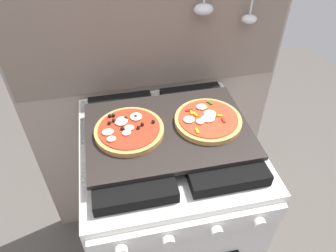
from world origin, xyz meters
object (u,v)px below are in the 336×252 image
Objects in this scene: pizza_right at (208,120)px; baking_tray at (168,130)px; pizza_left at (129,130)px; stove at (168,209)px.

baking_tray is at bearing 179.87° from pizza_right.
pizza_right is at bearing -0.13° from baking_tray.
baking_tray is 0.14m from pizza_right.
pizza_left is (-0.13, 0.01, 0.02)m from baking_tray.
baking_tray is at bearing 90.00° from stove.
pizza_left is 0.27m from pizza_right.
stove is 0.50m from pizza_right.
baking_tray reaches higher than stove.
pizza_right is (0.27, -0.01, -0.00)m from pizza_left.
stove is 3.98× the size of pizza_right.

